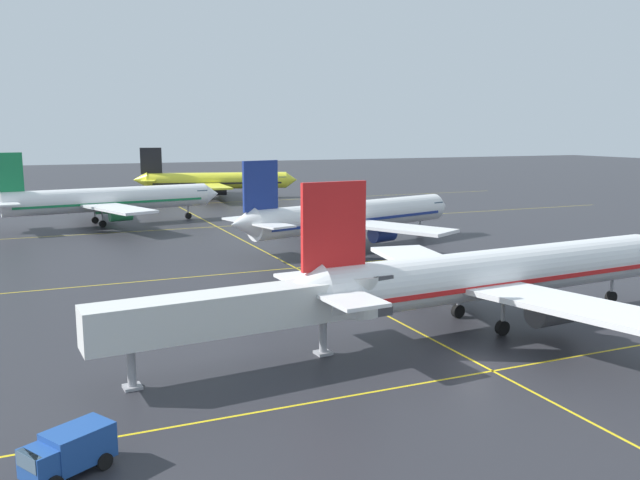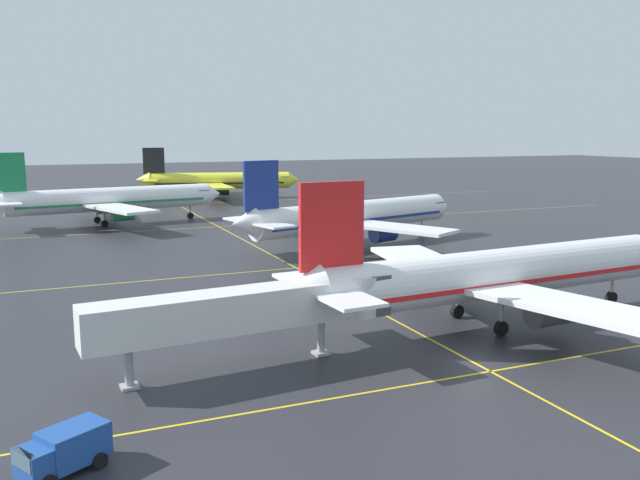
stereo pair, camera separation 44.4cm
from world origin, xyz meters
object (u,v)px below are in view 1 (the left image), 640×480
Objects in this scene: airliner_third_row at (107,200)px; service_truck_red_van at (68,451)px; airliner_second_row at (351,216)px; jet_bridge at (268,307)px; airliner_front_gate at (495,274)px; airliner_far_left_stand at (216,181)px.

service_truck_red_van is at bearing -96.79° from airliner_third_row.
airliner_second_row is 47.88m from jet_bridge.
airliner_front_gate reaches higher than airliner_second_row.
airliner_second_row is at bearing 57.21° from jet_bridge.
airliner_far_left_stand is at bearing 72.55° from service_truck_red_van.
airliner_second_row is 45.78m from airliner_third_row.
airliner_front_gate is 77.52m from airliner_third_row.
service_truck_red_van is (-38.49, -122.48, -2.93)m from airliner_far_left_stand.
airliner_far_left_stand is (28.26, 36.57, -0.17)m from airliner_third_row.
airliner_front_gate is 36.01m from service_truck_red_van.
airliner_far_left_stand is 1.77× the size of jet_bridge.
airliner_third_row is at bearing 92.39° from jet_bridge.
jet_bridge is at bearing 37.60° from service_truck_red_van.
airliner_second_row is 71.92m from airliner_far_left_stand.
airliner_far_left_stand is (4.70, 110.42, -0.13)m from airliner_front_gate.
airliner_far_left_stand is 114.94m from jet_bridge.
jet_bridge is at bearing -175.11° from airliner_front_gate.
airliner_far_left_stand is at bearing 90.66° from airliner_second_row.
jet_bridge is at bearing -122.79° from airliner_second_row.
airliner_far_left_stand is 8.55× the size of service_truck_red_van.
airliner_third_row reaches higher than service_truck_red_van.
airliner_front_gate is 8.91× the size of service_truck_red_van.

